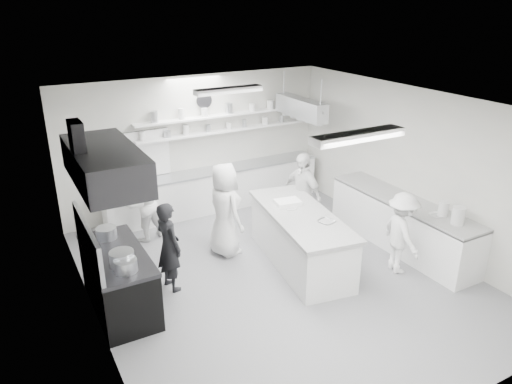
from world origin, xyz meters
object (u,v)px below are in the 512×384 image
back_counter (216,189)px  right_counter (401,224)px  prep_island (300,240)px  stove (119,282)px  cook_back (143,204)px  cook_stove (169,247)px

back_counter → right_counter: 4.13m
back_counter → prep_island: prep_island is taller
stove → prep_island: prep_island is taller
right_counter → prep_island: 2.10m
stove → cook_back: size_ratio=1.18×
stove → prep_island: 3.20m
stove → prep_island: size_ratio=0.71×
stove → cook_stove: size_ratio=1.18×
stove → prep_island: bearing=-3.5°
prep_island → right_counter: bearing=-2.1°
prep_island → cook_back: 3.17m
stove → cook_stove: 0.94m
stove → right_counter: right_counter is taller
right_counter → stove: bearing=173.5°
right_counter → cook_stove: size_ratio=2.16×
back_counter → prep_island: (0.29, -3.00, 0.01)m
stove → cook_back: bearing=63.9°
stove → back_counter: 4.03m
right_counter → cook_stove: 4.45m
stove → back_counter: (2.90, 2.80, 0.01)m
cook_back → prep_island: bearing=116.0°
back_counter → cook_back: bearing=-159.3°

